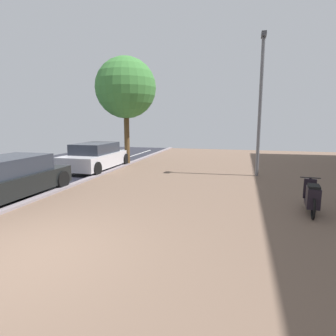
{
  "coord_description": "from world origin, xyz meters",
  "views": [
    {
      "loc": [
        3.61,
        -3.94,
        2.38
      ],
      "look_at": [
        1.79,
        2.99,
        1.18
      ],
      "focal_mm": 30.48,
      "sensor_mm": 36.0,
      "label": 1
    }
  ],
  "objects_px": {
    "parked_car_near": "(3,179)",
    "parked_car_far": "(96,157)",
    "street_tree": "(126,88)",
    "lamp_post": "(260,99)",
    "scooter_near": "(312,197)"
  },
  "relations": [
    {
      "from": "parked_car_near",
      "to": "street_tree",
      "type": "relative_size",
      "value": 0.79
    },
    {
      "from": "parked_car_near",
      "to": "street_tree",
      "type": "distance_m",
      "value": 8.21
    },
    {
      "from": "parked_car_near",
      "to": "street_tree",
      "type": "xyz_separation_m",
      "value": [
        0.96,
        7.4,
        3.43
      ]
    },
    {
      "from": "parked_car_far",
      "to": "street_tree",
      "type": "relative_size",
      "value": 0.74
    },
    {
      "from": "parked_car_far",
      "to": "lamp_post",
      "type": "relative_size",
      "value": 0.71
    },
    {
      "from": "scooter_near",
      "to": "street_tree",
      "type": "height_order",
      "value": "street_tree"
    },
    {
      "from": "parked_car_near",
      "to": "parked_car_far",
      "type": "relative_size",
      "value": 1.08
    },
    {
      "from": "parked_car_far",
      "to": "lamp_post",
      "type": "height_order",
      "value": "lamp_post"
    },
    {
      "from": "scooter_near",
      "to": "parked_car_near",
      "type": "relative_size",
      "value": 0.39
    },
    {
      "from": "scooter_near",
      "to": "lamp_post",
      "type": "height_order",
      "value": "lamp_post"
    },
    {
      "from": "parked_car_far",
      "to": "street_tree",
      "type": "xyz_separation_m",
      "value": [
        0.88,
        1.82,
        3.42
      ]
    },
    {
      "from": "parked_car_near",
      "to": "lamp_post",
      "type": "height_order",
      "value": "lamp_post"
    },
    {
      "from": "parked_car_near",
      "to": "street_tree",
      "type": "bearing_deg",
      "value": 82.61
    },
    {
      "from": "parked_car_far",
      "to": "lamp_post",
      "type": "xyz_separation_m",
      "value": [
        7.56,
        0.27,
        2.63
      ]
    },
    {
      "from": "parked_car_far",
      "to": "street_tree",
      "type": "height_order",
      "value": "street_tree"
    }
  ]
}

